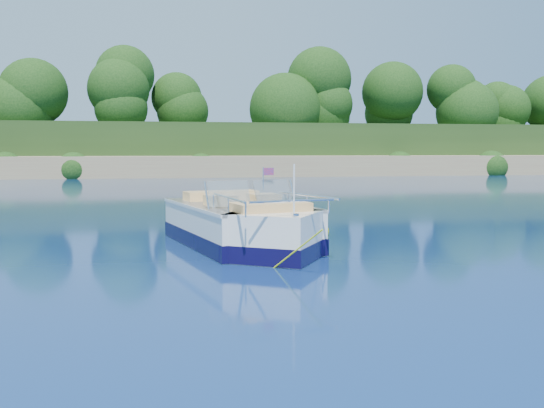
# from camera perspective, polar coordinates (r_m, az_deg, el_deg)

# --- Properties ---
(ground) EXTENTS (160.00, 160.00, 0.00)m
(ground) POSITION_cam_1_polar(r_m,az_deg,el_deg) (8.73, 5.61, -8.04)
(ground) COLOR #0A1A49
(ground) RESTS_ON ground
(shoreline) EXTENTS (170.00, 59.00, 6.00)m
(shoreline) POSITION_cam_1_polar(r_m,az_deg,el_deg) (71.97, -8.75, 4.32)
(shoreline) COLOR #9C7B5A
(shoreline) RESTS_ON ground
(treeline) EXTENTS (150.00, 7.12, 8.19)m
(treeline) POSITION_cam_1_polar(r_m,az_deg,el_deg) (49.36, -7.89, 9.27)
(treeline) COLOR black
(treeline) RESTS_ON ground
(motorboat) EXTENTS (2.97, 5.83, 1.98)m
(motorboat) POSITION_cam_1_polar(r_m,az_deg,el_deg) (12.30, -2.56, -2.33)
(motorboat) COLOR white
(motorboat) RESTS_ON ground
(tow_tube) EXTENTS (1.74, 1.74, 0.37)m
(tow_tube) POSITION_cam_1_polar(r_m,az_deg,el_deg) (14.07, 2.54, -2.57)
(tow_tube) COLOR #FFF500
(tow_tube) RESTS_ON ground
(boy) EXTENTS (0.54, 0.79, 1.44)m
(boy) POSITION_cam_1_polar(r_m,az_deg,el_deg) (14.08, 2.72, -2.96)
(boy) COLOR tan
(boy) RESTS_ON ground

